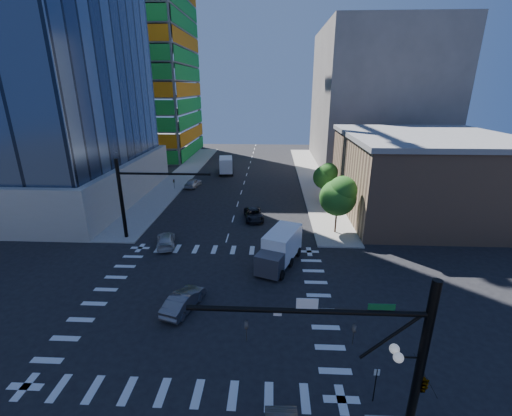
{
  "coord_description": "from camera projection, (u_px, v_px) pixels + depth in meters",
  "views": [
    {
      "loc": [
        4.98,
        -23.43,
        16.24
      ],
      "look_at": [
        3.47,
        8.0,
        5.11
      ],
      "focal_mm": 24.0,
      "sensor_mm": 36.0,
      "label": 1
    }
  ],
  "objects": [
    {
      "name": "signal_mast_nw",
      "position": [
        134.0,
        192.0,
        37.15
      ],
      "size": [
        10.2,
        0.4,
        9.0
      ],
      "color": "black",
      "rests_on": "sidewalk_nw"
    },
    {
      "name": "sidewalk_nw",
      "position": [
        181.0,
        176.0,
        65.91
      ],
      "size": [
        5.0,
        60.0,
        0.15
      ],
      "primitive_type": "cube",
      "color": "gray",
      "rests_on": "ground"
    },
    {
      "name": "sidewalk_ne",
      "position": [
        312.0,
        178.0,
        64.78
      ],
      "size": [
        5.0,
        60.0,
        0.15
      ],
      "primitive_type": "cube",
      "color": "gray",
      "rests_on": "ground"
    },
    {
      "name": "road_markings",
      "position": [
        209.0,
        299.0,
        27.7
      ],
      "size": [
        20.0,
        20.0,
        0.01
      ],
      "primitive_type": "cube",
      "color": "silver",
      "rests_on": "ground"
    },
    {
      "name": "ground",
      "position": [
        209.0,
        299.0,
        27.71
      ],
      "size": [
        160.0,
        160.0,
        0.0
      ],
      "primitive_type": "plane",
      "color": "black",
      "rests_on": "ground"
    },
    {
      "name": "tree_north",
      "position": [
        326.0,
        176.0,
        50.18
      ],
      "size": [
        3.54,
        3.52,
        5.78
      ],
      "color": "#382316",
      "rests_on": "sidewalk_ne"
    },
    {
      "name": "car_nb_far",
      "position": [
        254.0,
        215.0,
        44.28
      ],
      "size": [
        3.01,
        5.14,
        1.34
      ],
      "primitive_type": "imported",
      "rotation": [
        0.0,
        0.0,
        0.17
      ],
      "color": "black",
      "rests_on": "ground"
    },
    {
      "name": "construction_building",
      "position": [
        134.0,
        49.0,
        79.04
      ],
      "size": [
        25.16,
        34.5,
        70.6
      ],
      "color": "slate",
      "rests_on": "ground"
    },
    {
      "name": "bg_building_ne",
      "position": [
        375.0,
        98.0,
        73.61
      ],
      "size": [
        24.0,
        30.0,
        28.0
      ],
      "primitive_type": "cube",
      "color": "#67605D",
      "rests_on": "ground"
    },
    {
      "name": "car_sb_mid",
      "position": [
        193.0,
        183.0,
        58.66
      ],
      "size": [
        2.49,
        4.64,
        1.5
      ],
      "primitive_type": "imported",
      "rotation": [
        0.0,
        0.0,
        2.97
      ],
      "color": "#AEB1B6",
      "rests_on": "ground"
    },
    {
      "name": "car_sb_cross",
      "position": [
        183.0,
        301.0,
        26.28
      ],
      "size": [
        2.81,
        4.73,
        1.47
      ],
      "primitive_type": "imported",
      "rotation": [
        0.0,
        0.0,
        2.84
      ],
      "color": "#525258",
      "rests_on": "ground"
    },
    {
      "name": "tree_south",
      "position": [
        339.0,
        195.0,
        38.66
      ],
      "size": [
        4.16,
        4.16,
        6.82
      ],
      "color": "#382316",
      "rests_on": "sidewalk_ne"
    },
    {
      "name": "box_truck_near",
      "position": [
        279.0,
        252.0,
        32.57
      ],
      "size": [
        4.69,
        6.69,
        3.23
      ],
      "rotation": [
        0.0,
        0.0,
        -0.37
      ],
      "color": "black",
      "rests_on": "ground"
    },
    {
      "name": "commercial_building",
      "position": [
        422.0,
        174.0,
        45.52
      ],
      "size": [
        20.5,
        22.5,
        10.6
      ],
      "color": "#8F6D53",
      "rests_on": "ground"
    },
    {
      "name": "no_parking_sign",
      "position": [
        376.0,
        381.0,
        18.29
      ],
      "size": [
        0.3,
        0.06,
        2.2
      ],
      "color": "black",
      "rests_on": "ground"
    },
    {
      "name": "box_truck_far",
      "position": [
        226.0,
        166.0,
        68.04
      ],
      "size": [
        3.48,
        6.58,
        3.3
      ],
      "rotation": [
        0.0,
        0.0,
        3.27
      ],
      "color": "black",
      "rests_on": "ground"
    },
    {
      "name": "signal_mast_se",
      "position": [
        399.0,
        363.0,
        14.73
      ],
      "size": [
        10.51,
        2.48,
        9.0
      ],
      "color": "black",
      "rests_on": "sidewalk_se"
    },
    {
      "name": "car_sb_near",
      "position": [
        166.0,
        240.0,
        36.93
      ],
      "size": [
        2.99,
        4.87,
        1.32
      ],
      "primitive_type": "imported",
      "rotation": [
        0.0,
        0.0,
        3.41
      ],
      "color": "silver",
      "rests_on": "ground"
    }
  ]
}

